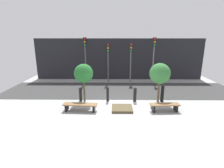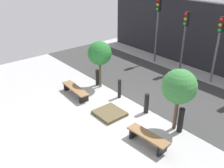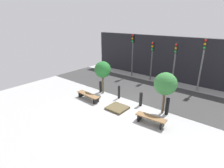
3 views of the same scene
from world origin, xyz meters
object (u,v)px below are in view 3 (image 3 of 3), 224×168
Objects in this scene: traffic_light_mid_west at (152,54)px; traffic_light_east at (203,56)px; bollard_left at (119,92)px; tree_behind_left_bench at (103,70)px; bollard_far_left at (101,87)px; bollard_right at (167,106)px; bench_left at (88,96)px; bench_right at (151,119)px; bollard_center at (141,99)px; traffic_light_mid_east at (175,57)px; tree_behind_right_bench at (165,84)px; planter_bed at (117,108)px; traffic_light_west at (133,48)px.

traffic_light_east reaches higher than traffic_light_mid_west.
traffic_light_east is at bearing 51.70° from bollard_left.
tree_behind_left_bench reaches higher than bollard_far_left.
bollard_right is 5.52m from traffic_light_east.
traffic_light_east is at bearing 53.61° from bench_left.
bollard_left is (-3.30, 1.54, 0.16)m from bench_right.
bollard_right reaches higher than bollard_center.
bollard_right reaches higher than bollard_left.
traffic_light_mid_east is (2.05, 0.00, 0.02)m from traffic_light_mid_west.
tree_behind_right_bench is 5.24m from traffic_light_mid_east.
tree_behind_left_bench reaches higher than bollard_center.
bench_left is 1.65× the size of planter_bed.
bollard_center is 0.23× the size of traffic_light_east.
tree_behind_right_bench is (4.82, 1.54, 1.55)m from bench_left.
traffic_light_mid_west is (-3.43, 6.56, 2.12)m from bench_right.
bench_right is 1.40× the size of planter_bed.
bollard_left is 6.79m from traffic_light_east.
traffic_light_east is (0.67, 5.02, 0.92)m from tree_behind_right_bench.
bollard_left is 1.78m from bollard_center.
bench_right is at bearing -25.08° from bollard_left.
tree_behind_left_bench is 0.98× the size of tree_behind_right_bench.
traffic_light_east reaches higher than bollard_far_left.
traffic_light_west is at bearing 128.30° from bollard_center.
bollard_center is at bearing -91.55° from traffic_light_mid_east.
traffic_light_mid_west is at bearing 99.15° from planter_bed.
bench_left is at bearing -80.50° from bollard_far_left.
traffic_light_west reaches higher than planter_bed.
bollard_right is 0.29× the size of traffic_light_mid_east.
bench_right is at bearing 3.50° from bench_left.
tree_behind_left_bench reaches higher than bollard_right.
tree_behind_left_bench is 5.24m from traffic_light_mid_west.
bollard_right is at bearing 0.00° from bollard_left.
bench_right is 0.47× the size of traffic_light_mid_east.
traffic_light_east is (5.48, 5.02, 0.92)m from tree_behind_left_bench.
tree_behind_right_bench is 0.62× the size of traffic_light_west.
bench_left is 8.90m from traffic_light_east.
tree_behind_left_bench reaches higher than bench_left.
bollard_right is (0.26, 1.54, 0.20)m from bench_right.
bollard_far_left reaches higher than planter_bed.
bollard_right is at bearing 20.41° from bench_left.
traffic_light_mid_east is (-1.38, 5.02, 0.60)m from tree_behind_right_bench.
bench_left is 0.49× the size of traffic_light_east.
bollard_right reaches higher than bench_left.
bollard_center is at bearing 180.00° from bollard_right.
bollard_left is at bearing -110.88° from traffic_light_mid_east.
traffic_light_mid_east reaches higher than bollard_far_left.
bench_left is 2.24× the size of bollard_far_left.
tree_behind_left_bench is 4.82m from tree_behind_right_bench.
planter_bed is 0.47× the size of tree_behind_right_bench.
tree_behind_right_bench is at bearing -0.19° from bollard_center.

